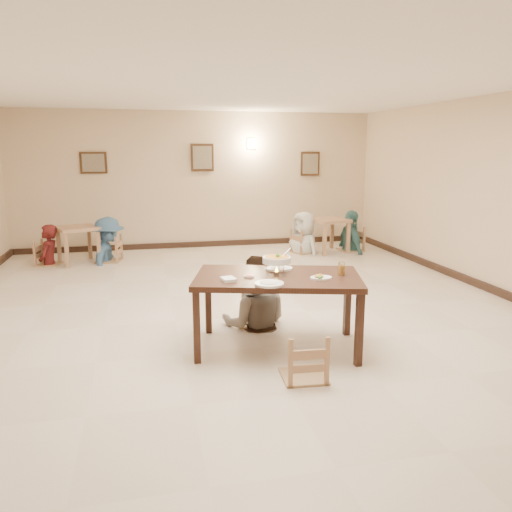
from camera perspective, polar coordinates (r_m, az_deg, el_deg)
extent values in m
plane|color=beige|center=(6.68, -1.54, -6.88)|extent=(10.00, 10.00, 0.00)
plane|color=white|center=(6.38, -1.70, 19.54)|extent=(10.00, 10.00, 0.00)
plane|color=beige|center=(11.29, -6.63, 8.58)|extent=(10.00, 0.00, 10.00)
cube|color=black|center=(11.43, -6.44, 1.35)|extent=(8.00, 0.06, 0.12)
cube|color=black|center=(8.36, 26.27, -3.83)|extent=(0.06, 10.00, 0.12)
cube|color=#362112|center=(11.21, -18.09, 10.10)|extent=(0.55, 0.03, 0.45)
cube|color=gray|center=(11.19, -18.09, 10.09)|extent=(0.45, 0.01, 0.37)
cube|color=#362112|center=(11.24, -6.15, 11.12)|extent=(0.50, 0.03, 0.60)
cube|color=gray|center=(11.22, -6.14, 11.12)|extent=(0.41, 0.01, 0.49)
cube|color=#362112|center=(11.80, 6.21, 10.44)|extent=(0.45, 0.03, 0.55)
cube|color=gray|center=(11.79, 6.24, 10.43)|extent=(0.37, 0.01, 0.45)
cube|color=#FFD88C|center=(11.42, -0.57, 12.71)|extent=(0.16, 0.05, 0.22)
cube|color=#361C13|center=(5.42, 2.49, -2.55)|extent=(1.97, 1.43, 0.06)
cube|color=#361C13|center=(5.19, -6.81, -8.11)|extent=(0.07, 0.07, 0.77)
cube|color=#361C13|center=(5.20, 11.71, -8.27)|extent=(0.07, 0.07, 0.77)
cube|color=#361C13|center=(6.01, -5.49, -5.24)|extent=(0.07, 0.07, 0.77)
cube|color=#361C13|center=(6.02, 10.39, -5.38)|extent=(0.07, 0.07, 0.77)
cube|color=tan|center=(6.29, 0.02, -4.09)|extent=(0.43, 0.43, 0.05)
cube|color=tan|center=(4.85, 5.53, -9.27)|extent=(0.42, 0.42, 0.05)
imported|color=gray|center=(6.12, -0.04, 0.05)|extent=(1.00, 0.86, 1.79)
torus|color=silver|center=(5.43, 2.37, -0.81)|extent=(0.24, 0.24, 0.01)
cylinder|color=silver|center=(5.46, 2.36, -1.94)|extent=(0.06, 0.06, 0.04)
cone|color=#FFA526|center=(5.45, 2.36, -1.47)|extent=(0.04, 0.04, 0.05)
cylinder|color=white|center=(5.42, 2.37, -0.45)|extent=(0.31, 0.31, 0.07)
cylinder|color=#C17115|center=(5.42, 2.38, -0.14)|extent=(0.27, 0.27, 0.02)
sphere|color=#2D7223|center=(5.41, 2.51, 0.04)|extent=(0.04, 0.04, 0.04)
cylinder|color=silver|center=(5.50, 3.41, 0.34)|extent=(0.14, 0.09, 0.10)
cylinder|color=silver|center=(5.52, 3.16, -1.29)|extent=(0.01, 0.01, 0.14)
cylinder|color=silver|center=(5.47, 1.27, -1.39)|extent=(0.01, 0.01, 0.14)
cylinder|color=silver|center=(5.34, 2.67, -1.73)|extent=(0.01, 0.01, 0.14)
cylinder|color=white|center=(5.67, 2.64, -1.46)|extent=(0.31, 0.31, 0.02)
ellipsoid|color=white|center=(5.67, 2.64, -1.39)|extent=(0.21, 0.17, 0.07)
cylinder|color=white|center=(5.04, 1.53, -3.19)|extent=(0.30, 0.30, 0.02)
ellipsoid|color=white|center=(5.04, 1.53, -3.11)|extent=(0.19, 0.16, 0.07)
cylinder|color=white|center=(5.32, 7.44, -2.49)|extent=(0.23, 0.23, 0.02)
sphere|color=#2D7223|center=(5.25, 7.32, -2.45)|extent=(0.04, 0.04, 0.04)
cylinder|color=white|center=(5.35, -0.83, -2.31)|extent=(0.11, 0.11, 0.02)
cylinder|color=#9E2A15|center=(5.35, -0.83, -2.22)|extent=(0.08, 0.08, 0.01)
cube|color=white|center=(5.20, -3.20, -2.67)|extent=(0.15, 0.19, 0.03)
cube|color=silver|center=(5.29, -2.80, -2.47)|extent=(0.04, 0.18, 0.01)
cube|color=silver|center=(5.30, -2.47, -2.46)|extent=(0.04, 0.18, 0.01)
cylinder|color=white|center=(5.49, 9.73, -1.42)|extent=(0.07, 0.07, 0.15)
cylinder|color=orange|center=(5.50, 9.73, -1.57)|extent=(0.06, 0.06, 0.11)
cube|color=tan|center=(10.22, -19.74, 3.02)|extent=(0.93, 0.93, 0.06)
cube|color=tan|center=(9.92, -20.81, 0.57)|extent=(0.07, 0.07, 0.66)
cube|color=tan|center=(10.07, -17.51, 0.97)|extent=(0.07, 0.07, 0.66)
cube|color=tan|center=(10.49, -21.61, 1.11)|extent=(0.07, 0.07, 0.66)
cube|color=tan|center=(10.64, -18.47, 1.47)|extent=(0.07, 0.07, 0.66)
cube|color=tan|center=(10.80, 8.33, 4.07)|extent=(0.87, 0.87, 0.06)
cube|color=tan|center=(10.45, 7.84, 1.81)|extent=(0.07, 0.07, 0.66)
cube|color=tan|center=(10.79, 10.49, 2.05)|extent=(0.07, 0.07, 0.66)
cube|color=tan|center=(10.94, 6.08, 2.32)|extent=(0.07, 0.07, 0.66)
cube|color=tan|center=(11.27, 8.67, 2.53)|extent=(0.07, 0.07, 0.66)
cube|color=tan|center=(10.29, -22.70, 1.28)|extent=(0.42, 0.42, 0.05)
cube|color=tan|center=(10.23, -16.57, 1.86)|extent=(0.46, 0.46, 0.05)
cube|color=tan|center=(10.72, 5.48, 2.68)|extent=(0.44, 0.44, 0.05)
cube|color=tan|center=(11.07, 10.83, 2.96)|extent=(0.47, 0.47, 0.05)
imported|color=#521516|center=(10.23, -22.86, 3.32)|extent=(0.47, 0.63, 1.57)
imported|color=#436C94|center=(10.17, -16.72, 4.28)|extent=(0.89, 1.25, 1.77)
imported|color=silver|center=(10.66, 5.53, 5.07)|extent=(0.87, 1.02, 1.77)
imported|color=teal|center=(11.01, 10.92, 5.16)|extent=(0.46, 1.05, 1.78)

